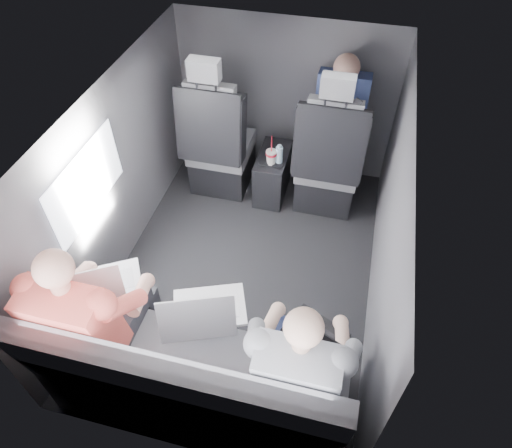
% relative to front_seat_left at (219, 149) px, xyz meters
% --- Properties ---
extents(floor, '(2.60, 2.60, 0.00)m').
position_rel_front_seat_left_xyz_m(floor, '(0.45, -0.84, -0.40)').
color(floor, black).
rests_on(floor, ground).
extents(ceiling, '(2.60, 2.60, 0.00)m').
position_rel_front_seat_left_xyz_m(ceiling, '(0.45, -0.84, 0.95)').
color(ceiling, '#B2B2AD').
rests_on(ceiling, panel_back).
extents(panel_left, '(0.02, 2.60, 1.35)m').
position_rel_front_seat_left_xyz_m(panel_left, '(-0.45, -0.84, 0.27)').
color(panel_left, '#56565B').
rests_on(panel_left, floor).
extents(panel_right, '(0.02, 2.60, 1.35)m').
position_rel_front_seat_left_xyz_m(panel_right, '(1.35, -0.84, 0.27)').
color(panel_right, '#56565B').
rests_on(panel_right, floor).
extents(panel_front, '(1.80, 0.02, 1.35)m').
position_rel_front_seat_left_xyz_m(panel_front, '(0.45, 0.46, 0.27)').
color(panel_front, '#56565B').
rests_on(panel_front, floor).
extents(panel_back, '(1.80, 0.02, 1.35)m').
position_rel_front_seat_left_xyz_m(panel_back, '(0.45, -2.14, 0.27)').
color(panel_back, '#56565B').
rests_on(panel_back, floor).
extents(side_window, '(0.02, 0.75, 0.42)m').
position_rel_front_seat_left_xyz_m(side_window, '(-0.43, -1.14, 0.50)').
color(side_window, white).
rests_on(side_window, panel_left).
extents(seatbelt, '(0.35, 0.11, 0.59)m').
position_rel_front_seat_left_xyz_m(seatbelt, '(0.90, -0.17, 0.40)').
color(seatbelt, black).
rests_on(seatbelt, front_seat_right).
extents(front_seat_left, '(0.52, 0.58, 1.26)m').
position_rel_front_seat_left_xyz_m(front_seat_left, '(0.00, 0.00, 0.00)').
color(front_seat_left, black).
rests_on(front_seat_left, floor).
extents(front_seat_right, '(0.52, 0.58, 1.26)m').
position_rel_front_seat_left_xyz_m(front_seat_right, '(0.90, 0.00, 0.00)').
color(front_seat_right, black).
rests_on(front_seat_right, floor).
extents(center_console, '(0.24, 0.48, 0.41)m').
position_rel_front_seat_left_xyz_m(center_console, '(0.45, 0.04, -0.20)').
color(center_console, black).
rests_on(center_console, floor).
extents(rear_bench, '(1.60, 0.57, 0.92)m').
position_rel_front_seat_left_xyz_m(rear_bench, '(0.45, -1.90, -0.09)').
color(rear_bench, '#5E5E63').
rests_on(rear_bench, floor).
extents(soda_cup, '(0.09, 0.09, 0.26)m').
position_rel_front_seat_left_xyz_m(soda_cup, '(0.46, -0.07, 0.07)').
color(soda_cup, white).
rests_on(soda_cup, center_console).
extents(water_bottle, '(0.06, 0.06, 0.17)m').
position_rel_front_seat_left_xyz_m(water_bottle, '(0.51, -0.05, 0.08)').
color(water_bottle, '#9FC2D7').
rests_on(water_bottle, center_console).
extents(laptop_white, '(0.43, 0.48, 0.26)m').
position_rel_front_seat_left_xyz_m(laptop_white, '(-0.15, -1.63, 0.24)').
color(laptop_white, silver).
rests_on(laptop_white, passenger_rear_left).
extents(laptop_silver, '(0.45, 0.47, 0.27)m').
position_rel_front_seat_left_xyz_m(laptop_silver, '(0.46, -1.66, 0.24)').
color(laptop_silver, silver).
rests_on(laptop_silver, rear_bench).
extents(laptop_black, '(0.36, 0.39, 0.22)m').
position_rel_front_seat_left_xyz_m(laptop_black, '(1.04, -1.66, 0.23)').
color(laptop_black, black).
rests_on(laptop_black, passenger_rear_right).
extents(passenger_rear_left, '(0.50, 0.62, 1.22)m').
position_rel_front_seat_left_xyz_m(passenger_rear_left, '(-0.10, -1.81, 0.23)').
color(passenger_rear_left, '#303035').
rests_on(passenger_rear_left, rear_bench).
extents(passenger_rear_right, '(0.47, 0.60, 1.18)m').
position_rel_front_seat_left_xyz_m(passenger_rear_right, '(0.99, -1.81, 0.21)').
color(passenger_rear_right, navy).
rests_on(passenger_rear_right, rear_bench).
extents(passenger_front_right, '(0.39, 0.39, 0.77)m').
position_rel_front_seat_left_xyz_m(passenger_front_right, '(0.92, 0.26, 0.35)').
color(passenger_front_right, navy).
rests_on(passenger_front_right, front_seat_right).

